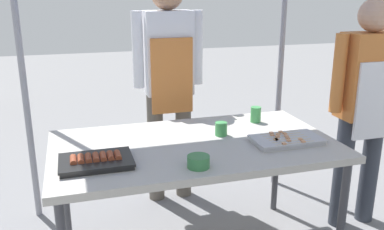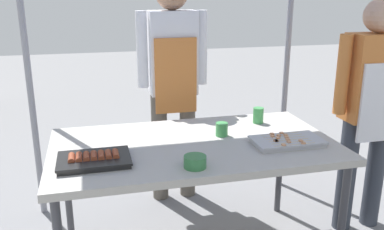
# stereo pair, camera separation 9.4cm
# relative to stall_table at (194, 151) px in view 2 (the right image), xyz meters

# --- Properties ---
(stall_table) EXTENTS (1.60, 0.90, 0.75)m
(stall_table) POSITION_rel_stall_table_xyz_m (0.00, 0.00, 0.00)
(stall_table) COLOR #B7B2A8
(stall_table) RESTS_ON ground
(tray_grilled_sausages) EXTENTS (0.36, 0.25, 0.05)m
(tray_grilled_sausages) POSITION_rel_stall_table_xyz_m (-0.56, -0.16, 0.07)
(tray_grilled_sausages) COLOR black
(tray_grilled_sausages) RESTS_ON stall_table
(tray_meat_skewers) EXTENTS (0.39, 0.22, 0.04)m
(tray_meat_skewers) POSITION_rel_stall_table_xyz_m (0.50, -0.15, 0.07)
(tray_meat_skewers) COLOR #ADADB2
(tray_meat_skewers) RESTS_ON stall_table
(condiment_bowl) EXTENTS (0.11, 0.11, 0.06)m
(condiment_bowl) POSITION_rel_stall_table_xyz_m (-0.08, -0.33, 0.08)
(condiment_bowl) COLOR #33723F
(condiment_bowl) RESTS_ON stall_table
(drink_cup_near_edge) EXTENTS (0.07, 0.07, 0.10)m
(drink_cup_near_edge) POSITION_rel_stall_table_xyz_m (0.49, 0.26, 0.10)
(drink_cup_near_edge) COLOR #3F994C
(drink_cup_near_edge) RESTS_ON stall_table
(drink_cup_by_wok) EXTENTS (0.07, 0.07, 0.08)m
(drink_cup_by_wok) POSITION_rel_stall_table_xyz_m (0.19, 0.08, 0.09)
(drink_cup_by_wok) COLOR #3F994C
(drink_cup_by_wok) RESTS_ON stall_table
(vendor_woman) EXTENTS (0.52, 0.23, 1.67)m
(vendor_woman) POSITION_rel_stall_table_xyz_m (0.04, 0.81, 0.30)
(vendor_woman) COLOR #595147
(vendor_woman) RESTS_ON ground
(customer_nearby) EXTENTS (0.52, 0.23, 1.54)m
(customer_nearby) POSITION_rel_stall_table_xyz_m (1.18, 0.07, 0.21)
(customer_nearby) COLOR #333842
(customer_nearby) RESTS_ON ground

